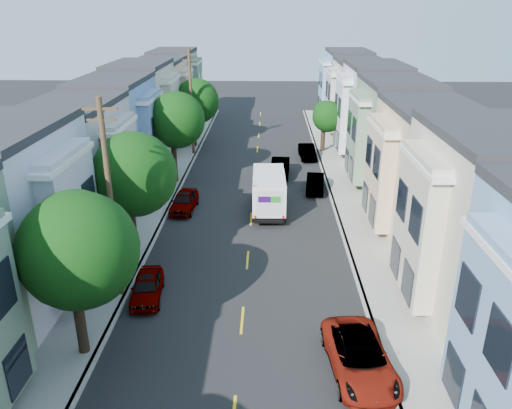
{
  "coord_description": "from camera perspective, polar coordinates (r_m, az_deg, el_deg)",
  "views": [
    {
      "loc": [
        1.18,
        -19.8,
        13.86
      ],
      "look_at": [
        0.41,
        9.27,
        2.2
      ],
      "focal_mm": 35.0,
      "sensor_mm": 36.0,
      "label": 1
    }
  ],
  "objects": [
    {
      "name": "tree_d",
      "position": [
        40.92,
        -9.18,
        9.47
      ],
      "size": [
        4.52,
        4.52,
        7.57
      ],
      "color": "black",
      "rests_on": "ground"
    },
    {
      "name": "utility_pole_far",
      "position": [
        49.16,
        -7.4,
        11.47
      ],
      "size": [
        1.6,
        0.26,
        10.0
      ],
      "color": "#42301E",
      "rests_on": "ground"
    },
    {
      "name": "sidewalk_right",
      "position": [
        37.94,
        10.77,
        0.14
      ],
      "size": [
        2.6,
        70.0,
        0.15
      ],
      "primitive_type": "cube",
      "color": "gray",
      "rests_on": "ground"
    },
    {
      "name": "centerline",
      "position": [
        37.48,
        -0.39,
        0.14
      ],
      "size": [
        0.12,
        70.0,
        0.01
      ],
      "primitive_type": "cube",
      "color": "gold",
      "rests_on": "ground"
    },
    {
      "name": "fedex_truck",
      "position": [
        35.57,
        1.47,
        1.65
      ],
      "size": [
        2.27,
        5.91,
        2.83
      ],
      "rotation": [
        0.0,
        0.0,
        0.02
      ],
      "color": "silver",
      "rests_on": "ground"
    },
    {
      "name": "curb_left",
      "position": [
        38.13,
        -9.52,
        0.33
      ],
      "size": [
        0.3,
        70.0,
        0.15
      ],
      "primitive_type": "cube",
      "color": "gray",
      "rests_on": "ground"
    },
    {
      "name": "sidewalk_left",
      "position": [
        38.39,
        -11.42,
        0.35
      ],
      "size": [
        2.6,
        70.0,
        0.15
      ],
      "primitive_type": "cube",
      "color": "gray",
      "rests_on": "ground"
    },
    {
      "name": "parked_right_d",
      "position": [
        48.69,
        5.88,
        6.0
      ],
      "size": [
        1.63,
        4.02,
        1.32
      ],
      "primitive_type": "imported",
      "rotation": [
        0.0,
        0.0,
        0.06
      ],
      "color": "black",
      "rests_on": "ground"
    },
    {
      "name": "tree_c",
      "position": [
        28.32,
        -13.9,
        3.32
      ],
      "size": [
        4.7,
        4.7,
        7.54
      ],
      "color": "black",
      "rests_on": "ground"
    },
    {
      "name": "road_slab",
      "position": [
        37.48,
        -0.39,
        0.16
      ],
      "size": [
        12.0,
        70.0,
        0.02
      ],
      "primitive_type": "cube",
      "color": "black",
      "rests_on": "ground"
    },
    {
      "name": "lead_sedan",
      "position": [
        43.44,
        2.78,
        4.22
      ],
      "size": [
        1.78,
        4.43,
        1.45
      ],
      "primitive_type": "imported",
      "rotation": [
        0.0,
        0.0,
        -0.06
      ],
      "color": "black",
      "rests_on": "ground"
    },
    {
      "name": "parked_right_b",
      "position": [
        21.32,
        11.74,
        -16.78
      ],
      "size": [
        2.83,
        5.31,
        1.42
      ],
      "primitive_type": "imported",
      "rotation": [
        0.0,
        0.0,
        0.1
      ],
      "color": "silver",
      "rests_on": "ground"
    },
    {
      "name": "tree_e",
      "position": [
        52.05,
        -6.91,
        11.63
      ],
      "size": [
        4.56,
        4.56,
        7.07
      ],
      "color": "black",
      "rests_on": "ground"
    },
    {
      "name": "curb_right",
      "position": [
        37.75,
        8.83,
        0.16
      ],
      "size": [
        0.3,
        70.0,
        0.15
      ],
      "primitive_type": "cube",
      "color": "gray",
      "rests_on": "ground"
    },
    {
      "name": "townhouse_row_right",
      "position": [
        38.77,
        16.32,
        -0.03
      ],
      "size": [
        5.0,
        70.0,
        8.5
      ],
      "primitive_type": "cube",
      "color": "beige",
      "rests_on": "ground"
    },
    {
      "name": "parked_left_c",
      "position": [
        26.09,
        -12.34,
        -9.21
      ],
      "size": [
        1.85,
        3.98,
        1.25
      ],
      "primitive_type": "imported",
      "rotation": [
        0.0,
        0.0,
        0.1
      ],
      "color": "gray",
      "rests_on": "ground"
    },
    {
      "name": "parked_left_d",
      "position": [
        36.34,
        -8.22,
        0.36
      ],
      "size": [
        1.85,
        4.31,
        1.37
      ],
      "primitive_type": "imported",
      "rotation": [
        0.0,
        0.0,
        -0.06
      ],
      "color": "black",
      "rests_on": "ground"
    },
    {
      "name": "tree_b",
      "position": [
        20.8,
        -19.81,
        -5.0
      ],
      "size": [
        4.7,
        4.7,
        7.29
      ],
      "color": "black",
      "rests_on": "ground"
    },
    {
      "name": "tree_far_r",
      "position": [
        50.48,
        8.11,
        9.88
      ],
      "size": [
        3.1,
        3.1,
        5.16
      ],
      "color": "black",
      "rests_on": "ground"
    },
    {
      "name": "ground",
      "position": [
        24.2,
        -1.59,
        -13.11
      ],
      "size": [
        160.0,
        160.0,
        0.0
      ],
      "primitive_type": "plane",
      "color": "black",
      "rests_on": "ground"
    },
    {
      "name": "parked_right_c",
      "position": [
        40.01,
        6.78,
        2.41
      ],
      "size": [
        1.74,
        3.99,
        1.29
      ],
      "primitive_type": "imported",
      "rotation": [
        0.0,
        0.0,
        -0.1
      ],
      "color": "black",
      "rests_on": "ground"
    },
    {
      "name": "utility_pole_near",
      "position": [
        24.64,
        -16.26,
        0.23
      ],
      "size": [
        1.6,
        0.26,
        10.0
      ],
      "color": "#42301E",
      "rests_on": "ground"
    },
    {
      "name": "townhouse_row_left",
      "position": [
        39.44,
        -16.81,
        0.29
      ],
      "size": [
        5.0,
        70.0,
        8.5
      ],
      "primitive_type": "cube",
      "color": "beige",
      "rests_on": "ground"
    }
  ]
}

